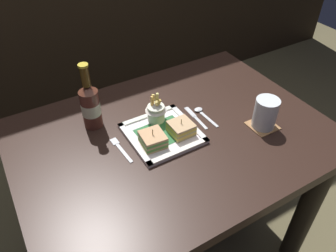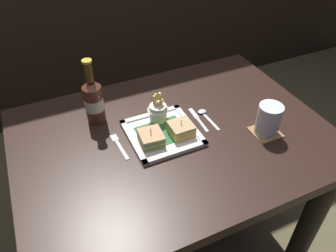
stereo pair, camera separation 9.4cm
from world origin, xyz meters
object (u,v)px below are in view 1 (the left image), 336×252
at_px(square_plate, 162,133).
at_px(beer_bottle, 90,105).
at_px(dining_table, 173,162).
at_px(knife, 195,117).
at_px(sandwich_half_right, 181,128).
at_px(fork, 120,149).
at_px(sandwich_half_left, 153,139).
at_px(water_glass, 265,114).
at_px(spoon, 201,112).
at_px(fries_cup, 156,110).

xyz_separation_m(square_plate, beer_bottle, (-0.20, 0.18, 0.09)).
bearing_deg(dining_table, knife, 18.50).
distance_m(square_plate, sandwich_half_right, 0.07).
bearing_deg(dining_table, square_plate, 157.73).
relative_size(fork, knife, 0.93).
bearing_deg(beer_bottle, fork, -79.46).
height_order(square_plate, sandwich_half_left, sandwich_half_left).
xyz_separation_m(beer_bottle, water_glass, (0.55, -0.33, -0.04)).
bearing_deg(knife, fork, -177.43).
bearing_deg(fork, knife, 2.57).
relative_size(sandwich_half_right, knife, 0.53).
distance_m(beer_bottle, knife, 0.40).
bearing_deg(sandwich_half_left, water_glass, -15.48).
bearing_deg(sandwich_half_left, sandwich_half_right, 0.00).
xyz_separation_m(sandwich_half_right, spoon, (0.14, 0.07, -0.03)).
xyz_separation_m(square_plate, water_glass, (0.35, -0.15, 0.05)).
distance_m(square_plate, beer_bottle, 0.28).
distance_m(square_plate, fork, 0.17).
xyz_separation_m(square_plate, sandwich_half_right, (0.06, -0.04, 0.03)).
xyz_separation_m(sandwich_half_left, sandwich_half_right, (0.12, 0.00, 0.00)).
bearing_deg(sandwich_half_right, sandwich_half_left, -180.00).
distance_m(sandwich_half_left, fries_cup, 0.14).
height_order(fries_cup, fork, fries_cup).
xyz_separation_m(water_glass, fork, (-0.52, 0.16, -0.06)).
xyz_separation_m(square_plate, knife, (0.16, 0.03, -0.01)).
bearing_deg(fork, beer_bottle, 100.54).
relative_size(square_plate, fork, 1.72).
bearing_deg(square_plate, beer_bottle, 136.97).
height_order(square_plate, fries_cup, fries_cup).
height_order(beer_bottle, water_glass, beer_bottle).
bearing_deg(sandwich_half_right, beer_bottle, 139.25).
distance_m(sandwich_half_right, spoon, 0.16).
bearing_deg(square_plate, dining_table, -22.27).
distance_m(beer_bottle, water_glass, 0.65).
relative_size(dining_table, fork, 7.92).
bearing_deg(fries_cup, dining_table, -76.42).
xyz_separation_m(knife, spoon, (0.04, 0.01, 0.00)).
bearing_deg(knife, spoon, 12.53).
xyz_separation_m(dining_table, spoon, (0.16, 0.05, 0.16)).
bearing_deg(beer_bottle, water_glass, -31.24).
bearing_deg(dining_table, sandwich_half_right, -46.55).
height_order(sandwich_half_left, sandwich_half_right, sandwich_half_left).
relative_size(sandwich_half_right, beer_bottle, 0.32).
relative_size(square_plate, fries_cup, 2.16).
bearing_deg(spoon, sandwich_half_left, -164.91).
bearing_deg(knife, sandwich_half_left, -164.50).
distance_m(sandwich_half_right, water_glass, 0.32).
height_order(sandwich_half_left, fork, sandwich_half_left).
bearing_deg(sandwich_half_left, beer_bottle, 122.16).
distance_m(sandwich_half_left, knife, 0.23).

